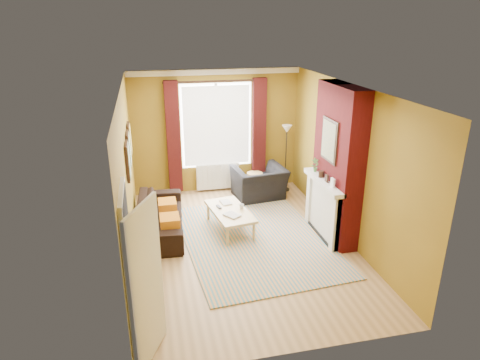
# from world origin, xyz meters

# --- Properties ---
(ground) EXTENTS (5.50, 5.50, 0.00)m
(ground) POSITION_xyz_m (0.00, 0.00, 0.00)
(ground) COLOR olive
(ground) RESTS_ON ground
(room_walls) EXTENTS (3.82, 5.54, 2.83)m
(room_walls) POSITION_xyz_m (0.64, 0.28, 1.39)
(room_walls) COLOR olive
(room_walls) RESTS_ON ground
(striped_rug) EXTENTS (2.78, 3.67, 0.02)m
(striped_rug) POSITION_xyz_m (0.25, 0.12, 0.01)
(striped_rug) COLOR teal
(striped_rug) RESTS_ON ground
(sofa) EXTENTS (0.97, 2.17, 0.62)m
(sofa) POSITION_xyz_m (-1.42, 0.86, 0.31)
(sofa) COLOR black
(sofa) RESTS_ON ground
(armchair) EXTENTS (1.21, 1.09, 0.72)m
(armchair) POSITION_xyz_m (0.83, 2.02, 0.36)
(armchair) COLOR black
(armchair) RESTS_ON ground
(coffee_table) EXTENTS (0.83, 1.36, 0.42)m
(coffee_table) POSITION_xyz_m (-0.12, 0.59, 0.38)
(coffee_table) COLOR tan
(coffee_table) RESTS_ON ground
(wicker_stool) EXTENTS (0.45, 0.45, 0.46)m
(wicker_stool) POSITION_xyz_m (0.83, 2.40, 0.23)
(wicker_stool) COLOR #9B7943
(wicker_stool) RESTS_ON ground
(floor_lamp) EXTENTS (0.24, 0.24, 1.57)m
(floor_lamp) POSITION_xyz_m (1.55, 2.32, 1.24)
(floor_lamp) COLOR black
(floor_lamp) RESTS_ON ground
(book_a) EXTENTS (0.35, 0.37, 0.03)m
(book_a) POSITION_xyz_m (-0.22, 0.27, 0.44)
(book_a) COLOR #999999
(book_a) RESTS_ON coffee_table
(book_b) EXTENTS (0.23, 0.29, 0.02)m
(book_b) POSITION_xyz_m (-0.23, 0.92, 0.43)
(book_b) COLOR #999999
(book_b) RESTS_ON coffee_table
(mug) EXTENTS (0.13, 0.13, 0.09)m
(mug) POSITION_xyz_m (0.11, 0.61, 0.47)
(mug) COLOR #999999
(mug) RESTS_ON coffee_table
(tv_remote) EXTENTS (0.09, 0.18, 0.02)m
(tv_remote) POSITION_xyz_m (-0.31, 0.76, 0.44)
(tv_remote) COLOR black
(tv_remote) RESTS_ON coffee_table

